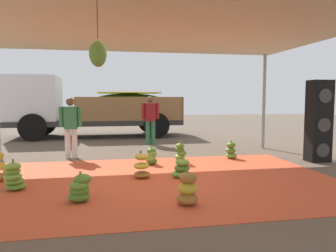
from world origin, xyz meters
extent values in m
plane|color=brown|center=(0.00, 3.00, 0.00)|extent=(40.00, 40.00, 0.00)
cube|color=#D1512D|center=(0.00, 0.00, 0.01)|extent=(6.79, 4.44, 0.01)
cylinder|color=#9EA0A5|center=(3.80, 3.30, 1.44)|extent=(0.10, 0.10, 2.88)
cube|color=beige|center=(0.00, 0.00, 2.91)|extent=(8.00, 7.00, 0.06)
cylinder|color=#4C422D|center=(-1.02, -1.24, 2.62)|extent=(0.01, 0.01, 0.52)
ellipsoid|color=#6B9E38|center=(-1.02, -1.24, 2.16)|extent=(0.24, 0.24, 0.36)
ellipsoid|color=#477523|center=(-1.35, -0.99, 0.09)|extent=(0.44, 0.44, 0.15)
ellipsoid|color=#477523|center=(-1.34, -0.97, 0.17)|extent=(0.31, 0.31, 0.15)
ellipsoid|color=#60932D|center=(-1.34, -0.99, 0.26)|extent=(0.39, 0.39, 0.15)
ellipsoid|color=#518428|center=(-1.29, -0.96, 0.34)|extent=(0.30, 0.30, 0.15)
cylinder|color=olive|center=(-1.32, -0.98, 0.40)|extent=(0.04, 0.04, 0.12)
ellipsoid|color=#477523|center=(0.07, 1.46, 0.09)|extent=(0.30, 0.30, 0.15)
ellipsoid|color=#6B9E38|center=(0.04, 1.45, 0.15)|extent=(0.34, 0.34, 0.15)
ellipsoid|color=#75A83D|center=(0.05, 1.47, 0.20)|extent=(0.32, 0.32, 0.15)
ellipsoid|color=#60932D|center=(0.08, 1.46, 0.26)|extent=(0.30, 0.30, 0.15)
ellipsoid|color=#477523|center=(0.07, 1.48, 0.32)|extent=(0.30, 0.30, 0.15)
cylinder|color=olive|center=(0.06, 1.46, 0.38)|extent=(0.04, 0.04, 0.12)
ellipsoid|color=#75A83D|center=(0.77, 1.47, 0.08)|extent=(0.27, 0.27, 0.13)
ellipsoid|color=#6B9E38|center=(0.74, 1.48, 0.16)|extent=(0.25, 0.25, 0.13)
ellipsoid|color=#518428|center=(0.80, 1.48, 0.25)|extent=(0.31, 0.31, 0.13)
ellipsoid|color=#477523|center=(0.75, 1.52, 0.34)|extent=(0.25, 0.25, 0.13)
ellipsoid|color=#518428|center=(0.76, 1.50, 0.42)|extent=(0.27, 0.27, 0.13)
cylinder|color=olive|center=(0.77, 1.49, 0.48)|extent=(0.04, 0.04, 0.12)
ellipsoid|color=#996628|center=(0.21, -1.42, 0.10)|extent=(0.44, 0.44, 0.18)
ellipsoid|color=gold|center=(0.22, -1.41, 0.24)|extent=(0.31, 0.31, 0.18)
ellipsoid|color=#996628|center=(0.23, -1.38, 0.39)|extent=(0.29, 0.29, 0.18)
cylinder|color=olive|center=(0.21, -1.41, 0.45)|extent=(0.04, 0.04, 0.12)
ellipsoid|color=#996628|center=(-0.27, 0.26, 0.07)|extent=(0.46, 0.46, 0.13)
ellipsoid|color=gold|center=(-0.29, 0.24, 0.25)|extent=(0.41, 0.41, 0.13)
ellipsoid|color=gold|center=(-0.28, 0.24, 0.42)|extent=(0.36, 0.36, 0.13)
cylinder|color=olive|center=(-0.30, 0.27, 0.48)|extent=(0.04, 0.04, 0.12)
ellipsoid|color=#60932D|center=(0.46, 0.15, 0.08)|extent=(0.45, 0.45, 0.14)
ellipsoid|color=#477523|center=(0.50, 0.16, 0.19)|extent=(0.38, 0.38, 0.14)
ellipsoid|color=#6B9E38|center=(0.51, 0.16, 0.30)|extent=(0.28, 0.28, 0.14)
cylinder|color=olive|center=(0.49, 0.15, 0.36)|extent=(0.04, 0.04, 0.12)
ellipsoid|color=#6B9E38|center=(2.18, 1.83, 0.08)|extent=(0.31, 0.31, 0.15)
ellipsoid|color=#518428|center=(2.16, 1.85, 0.22)|extent=(0.29, 0.29, 0.15)
ellipsoid|color=#518428|center=(2.18, 1.86, 0.35)|extent=(0.33, 0.33, 0.15)
cylinder|color=olive|center=(2.19, 1.86, 0.41)|extent=(0.04, 0.04, 0.12)
ellipsoid|color=#518428|center=(-2.45, -0.17, 0.07)|extent=(0.42, 0.42, 0.12)
ellipsoid|color=#60932D|center=(-2.47, -0.16, 0.16)|extent=(0.43, 0.43, 0.12)
ellipsoid|color=#6B9E38|center=(-2.49, -0.19, 0.24)|extent=(0.40, 0.40, 0.12)
ellipsoid|color=#60932D|center=(-2.50, -0.16, 0.33)|extent=(0.30, 0.30, 0.12)
ellipsoid|color=#75A83D|center=(-2.48, -0.19, 0.41)|extent=(0.34, 0.34, 0.12)
cylinder|color=olive|center=(-2.48, -0.18, 0.47)|extent=(0.04, 0.04, 0.12)
cube|color=#2D2D2D|center=(-1.36, 7.37, 0.60)|extent=(6.65, 2.31, 0.20)
cube|color=silver|center=(-3.75, 7.35, 1.55)|extent=(1.88, 2.08, 1.70)
cube|color=#232D38|center=(-4.69, 7.34, 1.89)|extent=(0.04, 1.80, 0.75)
cube|color=olive|center=(-0.09, 6.30, 1.15)|extent=(4.11, 0.12, 0.90)
cube|color=olive|center=(-0.11, 8.46, 1.15)|extent=(4.11, 0.12, 0.90)
cube|color=olive|center=(1.92, 7.40, 1.15)|extent=(0.10, 2.25, 0.90)
ellipsoid|color=#518428|center=(-0.10, 7.38, 1.23)|extent=(3.64, 1.92, 1.05)
cube|color=yellow|center=(-0.10, 7.38, 1.77)|extent=(2.48, 1.73, 0.04)
cylinder|color=black|center=(-3.60, 6.33, 0.50)|extent=(1.00, 0.29, 1.00)
cylinder|color=black|center=(-3.62, 8.37, 0.50)|extent=(1.00, 0.29, 1.00)
cylinder|color=black|center=(0.91, 6.37, 0.50)|extent=(1.00, 0.29, 1.00)
cylinder|color=black|center=(0.89, 8.41, 0.50)|extent=(1.00, 0.29, 1.00)
cylinder|color=silver|center=(-1.95, 2.70, 0.38)|extent=(0.14, 0.14, 0.76)
cylinder|color=silver|center=(-1.78, 2.70, 0.38)|extent=(0.14, 0.14, 0.76)
cylinder|color=#337A4C|center=(-1.87, 2.70, 1.05)|extent=(0.35, 0.35, 0.57)
cylinder|color=#337A4C|center=(-2.10, 2.70, 1.08)|extent=(0.11, 0.11, 0.51)
cylinder|color=#337A4C|center=(-1.64, 2.70, 1.08)|extent=(0.11, 0.11, 0.51)
sphere|color=brown|center=(-1.87, 2.70, 1.46)|extent=(0.21, 0.21, 0.21)
cylinder|color=#337A4C|center=(0.38, 4.75, 0.40)|extent=(0.15, 0.15, 0.79)
cylinder|color=#337A4C|center=(0.56, 4.75, 0.40)|extent=(0.15, 0.15, 0.79)
cylinder|color=maroon|center=(0.47, 4.75, 1.09)|extent=(0.36, 0.36, 0.59)
cylinder|color=maroon|center=(0.23, 4.75, 1.12)|extent=(0.12, 0.12, 0.53)
cylinder|color=maroon|center=(0.71, 4.75, 1.12)|extent=(0.12, 0.12, 0.53)
sphere|color=brown|center=(0.47, 4.75, 1.51)|extent=(0.21, 0.21, 0.21)
cube|color=black|center=(4.14, 1.14, 0.30)|extent=(0.53, 0.39, 0.61)
cylinder|color=#383838|center=(4.14, 0.93, 0.30)|extent=(0.34, 0.03, 0.34)
cube|color=black|center=(4.14, 1.14, 0.92)|extent=(0.53, 0.39, 0.61)
cylinder|color=#383838|center=(4.14, 0.93, 0.92)|extent=(0.34, 0.03, 0.34)
cube|color=black|center=(4.14, 1.14, 1.60)|extent=(0.53, 0.39, 0.76)
cylinder|color=#383838|center=(4.14, 0.93, 1.60)|extent=(0.34, 0.03, 0.34)
camera|label=1|loc=(-0.88, -5.79, 1.55)|focal=34.00mm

